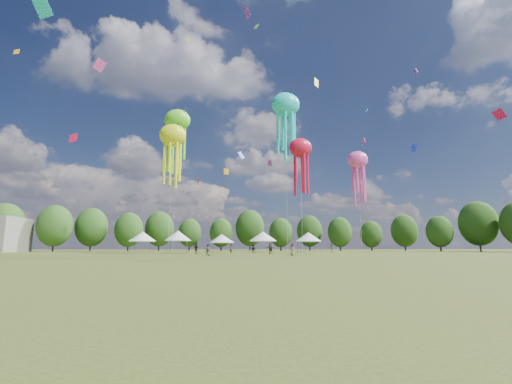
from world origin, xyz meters
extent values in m
plane|color=#384416|center=(0.00, 0.00, 0.00)|extent=(300.00, 300.00, 0.00)
imported|color=gray|center=(-7.88, 32.52, 0.77)|extent=(0.94, 0.91, 1.53)
imported|color=gray|center=(3.95, 52.65, 0.79)|extent=(0.74, 0.90, 1.57)
imported|color=gray|center=(17.83, 56.68, 0.85)|extent=(0.83, 0.96, 1.70)
imported|color=gray|center=(0.61, 52.63, 0.80)|extent=(1.07, 0.66, 1.61)
imported|color=gray|center=(-10.13, 46.77, 0.86)|extent=(1.05, 0.53, 1.73)
imported|color=gray|center=(2.61, 43.93, 0.96)|extent=(1.83, 1.40, 1.93)
imported|color=gray|center=(-3.88, 49.92, 0.82)|extent=(0.61, 0.71, 1.65)
imported|color=gray|center=(3.53, 31.50, 0.83)|extent=(0.93, 0.95, 1.65)
cylinder|color=#47474C|center=(-22.70, 53.03, 1.08)|extent=(0.08, 0.08, 2.16)
cylinder|color=#47474C|center=(-22.70, 56.70, 1.08)|extent=(0.08, 0.08, 2.16)
cylinder|color=#47474C|center=(-19.03, 53.03, 1.08)|extent=(0.08, 0.08, 2.16)
cylinder|color=#47474C|center=(-19.03, 56.70, 1.08)|extent=(0.08, 0.08, 2.16)
cube|color=white|center=(-20.86, 54.86, 2.21)|extent=(4.07, 4.07, 0.10)
cone|color=white|center=(-20.86, 54.86, 3.19)|extent=(5.29, 5.29, 1.86)
cylinder|color=#47474C|center=(-15.65, 51.10, 1.13)|extent=(0.08, 0.08, 2.26)
cylinder|color=#47474C|center=(-15.65, 54.63, 1.13)|extent=(0.08, 0.08, 2.26)
cylinder|color=#47474C|center=(-12.12, 51.10, 1.13)|extent=(0.08, 0.08, 2.26)
cylinder|color=#47474C|center=(-12.12, 54.63, 1.13)|extent=(0.08, 0.08, 2.26)
cube|color=white|center=(-13.89, 52.87, 2.31)|extent=(3.93, 3.93, 0.10)
cone|color=white|center=(-13.89, 52.87, 3.33)|extent=(5.11, 5.11, 1.94)
cylinder|color=#47474C|center=(-7.22, 54.31, 0.98)|extent=(0.08, 0.08, 1.95)
cylinder|color=#47474C|center=(-7.22, 57.84, 0.98)|extent=(0.08, 0.08, 1.95)
cylinder|color=#47474C|center=(-3.69, 54.31, 0.98)|extent=(0.08, 0.08, 1.95)
cylinder|color=#47474C|center=(-3.69, 57.84, 0.98)|extent=(0.08, 0.08, 1.95)
cube|color=white|center=(-5.46, 56.08, 2.00)|extent=(3.93, 3.93, 0.10)
cone|color=white|center=(-5.46, 56.08, 2.89)|extent=(5.11, 5.11, 1.67)
cylinder|color=#47474C|center=(0.93, 53.43, 1.13)|extent=(0.08, 0.08, 2.27)
cylinder|color=#47474C|center=(0.93, 57.46, 1.13)|extent=(0.08, 0.08, 2.27)
cylinder|color=#47474C|center=(4.96, 53.43, 1.13)|extent=(0.08, 0.08, 2.27)
cylinder|color=#47474C|center=(4.96, 57.46, 1.13)|extent=(0.08, 0.08, 2.27)
cube|color=white|center=(2.95, 55.44, 2.32)|extent=(4.42, 4.42, 0.10)
cone|color=white|center=(2.95, 55.44, 3.34)|extent=(5.75, 5.75, 1.94)
cylinder|color=#47474C|center=(11.21, 55.79, 1.13)|extent=(0.08, 0.08, 2.26)
cylinder|color=#47474C|center=(11.21, 59.69, 1.13)|extent=(0.08, 0.08, 2.26)
cylinder|color=#47474C|center=(15.11, 55.79, 1.13)|extent=(0.08, 0.08, 2.26)
cylinder|color=#47474C|center=(15.11, 59.69, 1.13)|extent=(0.08, 0.08, 2.26)
cube|color=white|center=(13.16, 57.74, 2.31)|extent=(4.30, 4.30, 0.10)
cone|color=white|center=(13.16, 57.74, 3.33)|extent=(5.59, 5.59, 1.94)
ellipsoid|color=#F8FF1A|center=(-13.84, 38.38, 18.57)|extent=(4.16, 2.92, 3.54)
cylinder|color=beige|center=(-13.84, 38.38, 9.28)|extent=(0.03, 0.03, 18.57)
ellipsoid|color=#1BE8E9|center=(3.89, 36.24, 23.70)|extent=(4.54, 3.17, 3.86)
cylinder|color=beige|center=(3.89, 36.24, 11.85)|extent=(0.03, 0.03, 23.70)
ellipsoid|color=#F949B3|center=(14.04, 32.89, 14.07)|extent=(3.12, 2.18, 2.65)
cylinder|color=beige|center=(14.04, 32.89, 7.04)|extent=(0.03, 0.03, 14.07)
ellipsoid|color=#65EB26|center=(-13.87, 44.23, 23.29)|extent=(4.50, 3.15, 3.83)
cylinder|color=beige|center=(-13.87, 44.23, 11.65)|extent=(0.03, 0.03, 23.29)
ellipsoid|color=red|center=(2.89, 23.71, 12.83)|extent=(2.74, 1.92, 2.33)
cylinder|color=beige|center=(2.89, 23.71, 6.42)|extent=(0.03, 0.03, 12.83)
cube|color=#65EB26|center=(-1.25, 32.93, 34.69)|extent=(0.87, 0.59, 0.96)
cube|color=#1621CC|center=(-0.80, 66.26, 23.28)|extent=(1.88, 1.08, 2.19)
cube|color=#1BE8E9|center=(27.16, 56.11, 32.06)|extent=(0.48, 0.91, 0.92)
cube|color=#A930D8|center=(3.24, 47.95, 16.96)|extent=(0.85, 1.29, 1.30)
cube|color=red|center=(29.66, 23.67, 18.30)|extent=(1.27, 1.11, 1.81)
cube|color=#65EB26|center=(-13.44, 55.35, 46.08)|extent=(1.03, 0.39, 1.20)
cube|color=#1BE8E9|center=(-26.29, 21.81, 27.12)|extent=(2.17, 1.08, 2.23)
cube|color=#F949B3|center=(-21.86, 27.54, 23.85)|extent=(1.65, 0.90, 1.66)
cube|color=#A930D8|center=(-2.12, 39.16, 41.61)|extent=(1.21, 1.81, 1.87)
cube|color=red|center=(-11.10, 69.30, 17.37)|extent=(0.41, 2.01, 2.36)
cube|color=orange|center=(-35.03, 33.28, 28.16)|extent=(0.89, 0.47, 1.04)
cube|color=#F8FF1A|center=(14.83, 54.16, 37.09)|extent=(1.40, 1.36, 2.26)
cube|color=#1621CC|center=(40.27, 59.57, 24.68)|extent=(1.58, 1.23, 1.97)
cube|color=#F949B3|center=(26.63, 57.48, 25.03)|extent=(0.24, 1.48, 1.73)
cube|color=#A930D8|center=(23.73, 31.75, 28.27)|extent=(0.28, 0.80, 0.94)
cube|color=red|center=(-33.60, 50.77, 21.30)|extent=(1.74, 1.07, 2.13)
cube|color=orange|center=(-4.74, 55.45, 16.71)|extent=(1.03, 0.44, 1.34)
cylinder|color=#38281C|center=(-60.14, 80.52, 1.77)|extent=(0.44, 0.44, 3.53)
ellipsoid|color=#274A18|center=(-60.14, 80.52, 6.85)|extent=(8.83, 8.83, 11.04)
cylinder|color=#38281C|center=(-47.17, 78.19, 1.68)|extent=(0.44, 0.44, 3.36)
ellipsoid|color=#274A18|center=(-47.17, 78.19, 6.51)|extent=(8.40, 8.40, 10.51)
cylinder|color=#38281C|center=(-40.68, 85.49, 1.71)|extent=(0.44, 0.44, 3.41)
ellipsoid|color=#274A18|center=(-40.68, 85.49, 6.61)|extent=(8.53, 8.53, 10.66)
cylinder|color=#38281C|center=(-30.60, 85.02, 1.53)|extent=(0.44, 0.44, 3.07)
ellipsoid|color=#274A18|center=(-30.60, 85.02, 5.94)|extent=(7.66, 7.66, 9.58)
cylinder|color=#38281C|center=(-23.51, 93.33, 1.72)|extent=(0.44, 0.44, 3.43)
ellipsoid|color=#274A18|center=(-23.51, 93.33, 6.65)|extent=(8.58, 8.58, 10.73)
cylinder|color=#38281C|center=(-14.76, 98.96, 1.47)|extent=(0.44, 0.44, 2.95)
ellipsoid|color=#274A18|center=(-14.76, 98.96, 5.71)|extent=(7.37, 7.37, 9.21)
cylinder|color=#38281C|center=(-4.70, 95.06, 1.45)|extent=(0.44, 0.44, 2.89)
ellipsoid|color=#274A18|center=(-4.70, 95.06, 5.61)|extent=(7.23, 7.23, 9.04)
cylinder|color=#38281C|center=(4.91, 99.49, 1.92)|extent=(0.44, 0.44, 3.84)
ellipsoid|color=#274A18|center=(4.91, 99.49, 7.44)|extent=(9.60, 9.60, 11.99)
cylinder|color=#38281C|center=(13.19, 88.44, 1.42)|extent=(0.44, 0.44, 2.84)
ellipsoid|color=#274A18|center=(13.19, 88.44, 5.51)|extent=(7.11, 7.11, 8.89)
cylinder|color=#38281C|center=(22.93, 91.04, 1.58)|extent=(0.44, 0.44, 3.16)
ellipsoid|color=#274A18|center=(22.93, 91.04, 6.13)|extent=(7.91, 7.91, 9.88)
cylinder|color=#38281C|center=(30.69, 85.29, 1.44)|extent=(0.44, 0.44, 2.88)
ellipsoid|color=#274A18|center=(30.69, 85.29, 5.59)|extent=(7.21, 7.21, 9.01)
cylinder|color=#38281C|center=(41.52, 87.24, 1.31)|extent=(0.44, 0.44, 2.63)
ellipsoid|color=#274A18|center=(41.52, 87.24, 5.09)|extent=(6.57, 6.57, 8.22)
cylinder|color=#38281C|center=(50.52, 83.73, 1.56)|extent=(0.44, 0.44, 3.13)
ellipsoid|color=#274A18|center=(50.52, 83.73, 6.06)|extent=(7.81, 7.81, 9.77)
cylinder|color=#38281C|center=(53.64, 71.81, 1.36)|extent=(0.44, 0.44, 2.72)
ellipsoid|color=#274A18|center=(53.64, 71.81, 5.27)|extent=(6.80, 6.80, 8.50)
cylinder|color=#38281C|center=(62.96, 68.92, 1.90)|extent=(0.44, 0.44, 3.81)
ellipsoid|color=#274A18|center=(62.96, 68.92, 7.38)|extent=(9.52, 9.52, 11.90)
camera|label=1|loc=(-7.23, -14.81, 1.20)|focal=24.11mm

